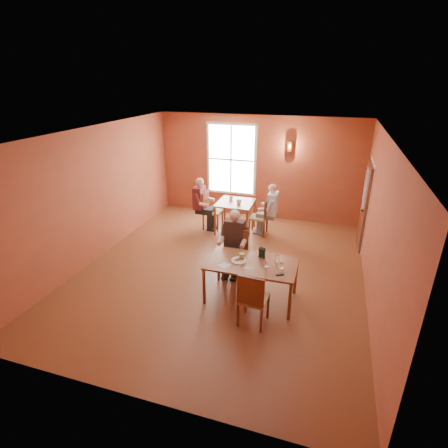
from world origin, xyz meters
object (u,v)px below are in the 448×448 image
(main_table, at_px, (251,281))
(chair_empty, at_px, (254,297))
(chair_diner_main, at_px, (235,256))
(second_table, at_px, (235,217))
(diner_white, at_px, (260,210))
(chair_diner_white, at_px, (259,217))
(diner_maroon, at_px, (212,204))
(chair_diner_maroon, at_px, (213,211))
(diner_main, at_px, (235,249))

(main_table, distance_m, chair_empty, 0.73)
(chair_diner_main, bearing_deg, chair_empty, 117.98)
(second_table, relative_size, diner_white, 0.70)
(chair_diner_white, xyz_separation_m, diner_maroon, (-1.33, 0.00, 0.21))
(chair_diner_white, xyz_separation_m, diner_white, (0.03, 0.00, 0.18))
(chair_diner_white, relative_size, diner_maroon, 0.71)
(main_table, height_order, diner_maroon, diner_maroon)
(main_table, distance_m, chair_diner_maroon, 3.50)
(diner_maroon, bearing_deg, chair_diner_maroon, 90.00)
(second_table, bearing_deg, diner_maroon, 180.00)
(chair_empty, distance_m, diner_maroon, 4.22)
(diner_white, bearing_deg, diner_main, 179.51)
(main_table, bearing_deg, chair_diner_main, 127.57)
(chair_empty, distance_m, diner_white, 3.75)
(chair_empty, xyz_separation_m, chair_diner_maroon, (-2.02, 3.68, 0.01))
(chair_diner_white, relative_size, diner_white, 0.74)
(chair_diner_main, bearing_deg, chair_diner_maroon, -60.83)
(main_table, relative_size, diner_main, 1.21)
(chair_diner_white, bearing_deg, chair_empty, -168.94)
(chair_diner_main, distance_m, diner_main, 0.18)
(chair_empty, bearing_deg, main_table, 111.37)
(main_table, xyz_separation_m, diner_white, (-0.48, 3.00, 0.29))
(chair_empty, height_order, second_table, chair_empty)
(chair_empty, relative_size, diner_maroon, 0.73)
(chair_diner_main, height_order, second_table, chair_diner_main)
(diner_maroon, bearing_deg, chair_diner_main, 29.72)
(second_table, height_order, chair_diner_white, chair_diner_white)
(second_table, xyz_separation_m, diner_white, (0.68, 0.00, 0.26))
(chair_diner_main, relative_size, diner_main, 0.74)
(chair_diner_white, relative_size, chair_diner_maroon, 0.95)
(chair_diner_maroon, distance_m, diner_maroon, 0.18)
(chair_diner_main, distance_m, chair_empty, 1.51)
(diner_main, bearing_deg, chair_diner_main, -90.00)
(diner_main, xyz_separation_m, chair_diner_white, (-0.01, 2.38, -0.19))
(chair_empty, height_order, chair_diner_maroon, chair_diner_maroon)
(main_table, bearing_deg, chair_diner_white, 99.65)
(main_table, xyz_separation_m, diner_main, (-0.50, 0.62, 0.30))
(diner_main, height_order, chair_empty, diner_main)
(chair_diner_maroon, bearing_deg, diner_main, 28.86)
(main_table, height_order, chair_diner_white, chair_diner_white)
(main_table, bearing_deg, diner_main, 128.88)
(chair_diner_white, distance_m, diner_maroon, 1.35)
(chair_diner_main, distance_m, second_table, 2.44)
(second_table, bearing_deg, main_table, -68.84)
(main_table, relative_size, second_table, 1.74)
(main_table, relative_size, diner_maroon, 1.18)
(main_table, height_order, diner_white, diner_white)
(main_table, height_order, chair_diner_main, chair_diner_main)
(diner_white, relative_size, diner_maroon, 0.96)
(chair_diner_white, height_order, diner_maroon, diner_maroon)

